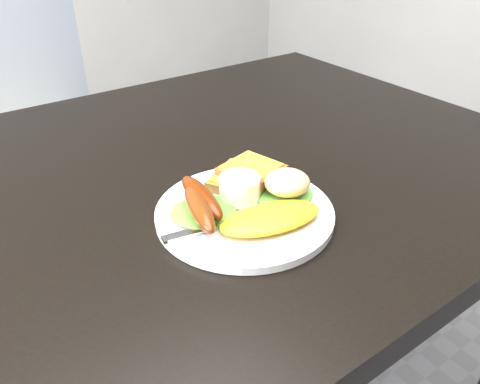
{
  "coord_description": "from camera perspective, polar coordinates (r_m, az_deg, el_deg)",
  "views": [
    {
      "loc": [
        -0.27,
        -0.56,
        1.09
      ],
      "look_at": [
        0.02,
        -0.15,
        0.78
      ],
      "focal_mm": 35.0,
      "sensor_mm": 36.0,
      "label": 1
    }
  ],
  "objects": [
    {
      "name": "dining_table",
      "position": [
        0.72,
        -8.31,
        0.9
      ],
      "size": [
        1.2,
        0.8,
        0.04
      ],
      "primitive_type": "cube",
      "color": "black",
      "rests_on": "ground"
    },
    {
      "name": "dining_chair",
      "position": [
        1.52,
        -21.74,
        4.28
      ],
      "size": [
        0.62,
        0.62,
        0.06
      ],
      "primitive_type": "cube",
      "rotation": [
        0.0,
        0.0,
        0.42
      ],
      "color": "tan",
      "rests_on": "ground"
    },
    {
      "name": "plate",
      "position": [
        0.6,
        0.56,
        -2.52
      ],
      "size": [
        0.23,
        0.23,
        0.01
      ],
      "primitive_type": "cylinder",
      "color": "white",
      "rests_on": "dining_table"
    },
    {
      "name": "lettuce_left",
      "position": [
        0.59,
        -4.48,
        -2.36
      ],
      "size": [
        0.1,
        0.1,
        0.01
      ],
      "primitive_type": "ellipsoid",
      "rotation": [
        0.0,
        0.0,
        -0.27
      ],
      "color": "#3C8228",
      "rests_on": "plate"
    },
    {
      "name": "lettuce_right",
      "position": [
        0.62,
        5.28,
        -0.22
      ],
      "size": [
        0.1,
        0.09,
        0.01
      ],
      "primitive_type": "ellipsoid",
      "rotation": [
        0.0,
        0.0,
        -0.27
      ],
      "color": "#52882C",
      "rests_on": "plate"
    },
    {
      "name": "omelette",
      "position": [
        0.56,
        3.74,
        -3.16
      ],
      "size": [
        0.14,
        0.09,
        0.02
      ],
      "primitive_type": "ellipsoid",
      "rotation": [
        0.0,
        0.0,
        -0.21
      ],
      "color": "orange",
      "rests_on": "plate"
    },
    {
      "name": "sausage_a",
      "position": [
        0.56,
        -5.0,
        -1.97
      ],
      "size": [
        0.05,
        0.11,
        0.03
      ],
      "primitive_type": "ellipsoid",
      "rotation": [
        0.0,
        0.0,
        -0.28
      ],
      "color": "#59230E",
      "rests_on": "lettuce_left"
    },
    {
      "name": "sausage_b",
      "position": [
        0.58,
        -4.74,
        -0.6
      ],
      "size": [
        0.04,
        0.11,
        0.03
      ],
      "primitive_type": "ellipsoid",
      "rotation": [
        0.0,
        0.0,
        -0.12
      ],
      "color": "#591F09",
      "rests_on": "lettuce_left"
    },
    {
      "name": "ramekin",
      "position": [
        0.61,
        -0.04,
        0.47
      ],
      "size": [
        0.07,
        0.07,
        0.03
      ],
      "primitive_type": "cylinder",
      "rotation": [
        0.0,
        0.0,
        0.36
      ],
      "color": "white",
      "rests_on": "plate"
    },
    {
      "name": "toast_a",
      "position": [
        0.64,
        0.35,
        1.46
      ],
      "size": [
        0.11,
        0.11,
        0.01
      ],
      "primitive_type": "cube",
      "rotation": [
        0.0,
        0.0,
        0.51
      ],
      "color": "olive",
      "rests_on": "plate"
    },
    {
      "name": "toast_b",
      "position": [
        0.64,
        1.42,
        2.58
      ],
      "size": [
        0.09,
        0.09,
        0.01
      ],
      "primitive_type": "cube",
      "rotation": [
        0.0,
        0.0,
        0.25
      ],
      "color": "#975C2C",
      "rests_on": "toast_a"
    },
    {
      "name": "potato_salad",
      "position": [
        0.61,
        5.76,
        1.16
      ],
      "size": [
        0.08,
        0.08,
        0.03
      ],
      "primitive_type": "ellipsoid",
      "rotation": [
        0.0,
        0.0,
        -0.41
      ],
      "color": "beige",
      "rests_on": "lettuce_right"
    },
    {
      "name": "fork",
      "position": [
        0.57,
        -2.0,
        -3.88
      ],
      "size": [
        0.15,
        0.04,
        0.0
      ],
      "primitive_type": "cube",
      "rotation": [
        0.0,
        0.0,
        -0.19
      ],
      "color": "#ADAFB7",
      "rests_on": "plate"
    }
  ]
}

